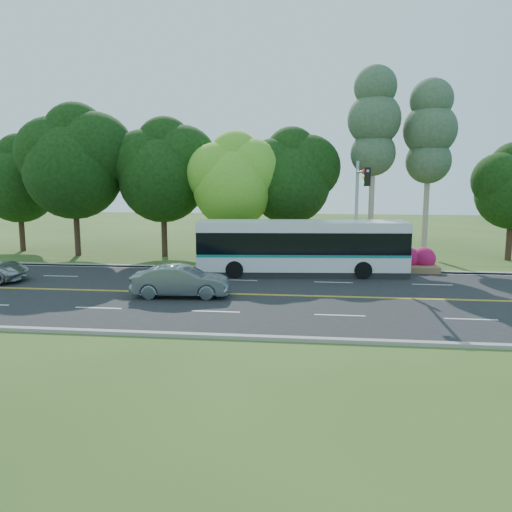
# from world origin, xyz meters

# --- Properties ---
(ground) EXTENTS (120.00, 120.00, 0.00)m
(ground) POSITION_xyz_m (0.00, 0.00, 0.00)
(ground) COLOR #2D4617
(ground) RESTS_ON ground
(road) EXTENTS (60.00, 14.00, 0.02)m
(road) POSITION_xyz_m (0.00, 0.00, 0.01)
(road) COLOR black
(road) RESTS_ON ground
(curb_north) EXTENTS (60.00, 0.30, 0.15)m
(curb_north) POSITION_xyz_m (0.00, 7.15, 0.07)
(curb_north) COLOR gray
(curb_north) RESTS_ON ground
(curb_south) EXTENTS (60.00, 0.30, 0.15)m
(curb_south) POSITION_xyz_m (0.00, -7.15, 0.07)
(curb_south) COLOR gray
(curb_south) RESTS_ON ground
(grass_verge) EXTENTS (60.00, 4.00, 0.10)m
(grass_verge) POSITION_xyz_m (0.00, 9.00, 0.05)
(grass_verge) COLOR #2D4617
(grass_verge) RESTS_ON ground
(lane_markings) EXTENTS (57.60, 13.82, 0.00)m
(lane_markings) POSITION_xyz_m (-0.09, 0.00, 0.02)
(lane_markings) COLOR gold
(lane_markings) RESTS_ON road
(tree_row) EXTENTS (44.70, 9.10, 13.84)m
(tree_row) POSITION_xyz_m (-5.15, 12.13, 6.73)
(tree_row) COLOR black
(tree_row) RESTS_ON ground
(bougainvillea_hedge) EXTENTS (9.50, 2.25, 1.50)m
(bougainvillea_hedge) POSITION_xyz_m (7.18, 8.15, 0.72)
(bougainvillea_hedge) COLOR #9F0D34
(bougainvillea_hedge) RESTS_ON ground
(traffic_signal) EXTENTS (0.42, 6.10, 7.00)m
(traffic_signal) POSITION_xyz_m (6.49, 5.40, 4.67)
(traffic_signal) COLOR #919499
(traffic_signal) RESTS_ON ground
(transit_bus) EXTENTS (12.89, 3.83, 3.32)m
(transit_bus) POSITION_xyz_m (3.10, 5.63, 1.67)
(transit_bus) COLOR silver
(transit_bus) RESTS_ON road
(sedan) EXTENTS (4.97, 2.07, 1.60)m
(sedan) POSITION_xyz_m (-2.77, -0.89, 0.82)
(sedan) COLOR #546366
(sedan) RESTS_ON road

